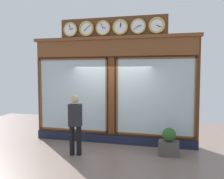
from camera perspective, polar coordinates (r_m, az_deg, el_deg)
The scene contains 5 objects.
ground_plane at distance 5.73m, azimuth -7.63°, elevation -19.94°, with size 14.00×14.00×0.00m, color #7A665B.
shop_facade at distance 8.03m, azimuth 0.22°, elevation 0.30°, with size 5.46×0.42×4.06m.
pedestrian at distance 6.99m, azimuth -8.51°, elevation -7.50°, with size 0.39×0.28×1.69m.
planter_box at distance 7.23m, azimuth 13.02°, elevation -13.12°, with size 0.56×0.36×0.40m, color #4C4742.
planter_shrub at distance 7.13m, azimuth 13.07°, elevation -10.12°, with size 0.38×0.38×0.38m, color #285623.
Camera 1 is at (-2.02, 7.63, 2.33)m, focal length 39.48 mm.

